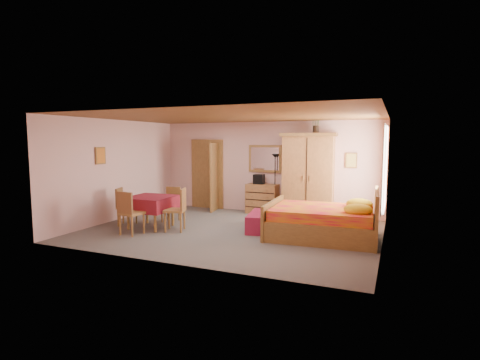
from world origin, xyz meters
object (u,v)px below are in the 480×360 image
at_px(wall_mirror, 265,159).
at_px(chair_south, 132,213).
at_px(dining_table, 151,212).
at_px(wardrobe, 308,176).
at_px(sunflower_vase, 316,123).
at_px(bed, 322,213).
at_px(chair_north, 170,205).
at_px(stereo, 259,179).
at_px(chest_of_drawers, 262,199).
at_px(floor_lamp, 275,184).
at_px(bench, 259,221).
at_px(chair_east, 175,210).
at_px(chair_west, 127,207).

distance_m(wall_mirror, chair_south, 4.19).
xyz_separation_m(wall_mirror, dining_table, (-1.85, -2.91, -1.18)).
distance_m(wardrobe, dining_table, 4.18).
distance_m(sunflower_vase, bed, 2.88).
height_order(wardrobe, chair_north, wardrobe).
bearing_deg(stereo, dining_table, -122.66).
xyz_separation_m(bed, dining_table, (-3.92, -0.70, -0.15)).
bearing_deg(chest_of_drawers, floor_lamp, 14.15).
distance_m(wardrobe, bench, 2.16).
height_order(wardrobe, sunflower_vase, sunflower_vase).
bearing_deg(chair_north, sunflower_vase, -156.49).
bearing_deg(stereo, chair_south, -116.95).
height_order(floor_lamp, chair_south, floor_lamp).
relative_size(chest_of_drawers, bed, 0.39).
height_order(bench, chair_east, chair_east).
distance_m(chest_of_drawers, bench, 2.01).
bearing_deg(stereo, sunflower_vase, -1.45).
bearing_deg(bench, dining_table, -161.97).
height_order(stereo, wardrobe, wardrobe).
distance_m(sunflower_vase, chair_north, 4.35).
bearing_deg(floor_lamp, chest_of_drawers, -166.75).
relative_size(chest_of_drawers, chair_east, 0.90).
xyz_separation_m(bench, chair_north, (-2.41, -0.04, 0.24)).
relative_size(stereo, bed, 0.13).
bearing_deg(chair_north, wall_mirror, -136.68).
height_order(wardrobe, chair_west, wardrobe).
distance_m(stereo, chair_west, 3.69).
bearing_deg(chair_west, bench, 84.19).
bearing_deg(dining_table, bench, 18.03).
bearing_deg(chair_east, floor_lamp, -46.89).
xyz_separation_m(chair_south, chair_west, (-0.71, 0.70, -0.03)).
xyz_separation_m(bench, chair_south, (-2.45, -1.50, 0.29)).
bearing_deg(bed, bench, 172.81).
height_order(stereo, bench, stereo).
height_order(chest_of_drawers, chair_north, chair_north).
bearing_deg(floor_lamp, bed, -50.43).
bearing_deg(bench, chair_east, -154.22).
height_order(bench, dining_table, dining_table).
bearing_deg(wardrobe, bench, -115.73).
bearing_deg(chair_north, bench, 174.16).
bearing_deg(dining_table, chest_of_drawers, 55.61).
relative_size(dining_table, chair_east, 1.05).
distance_m(wardrobe, chair_south, 4.63).
relative_size(wall_mirror, chair_east, 1.01).
relative_size(bed, chair_north, 2.61).
distance_m(chair_north, chair_east, 1.04).
bearing_deg(floor_lamp, sunflower_vase, -5.31).
bearing_deg(sunflower_vase, bench, -115.18).
xyz_separation_m(stereo, sunflower_vase, (1.59, -0.04, 1.56)).
bearing_deg(chair_north, dining_table, 79.76).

